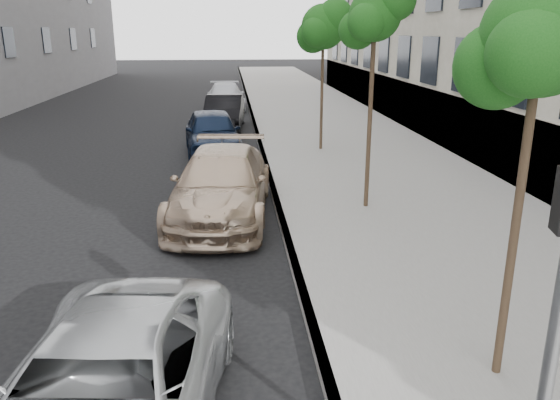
{
  "coord_description": "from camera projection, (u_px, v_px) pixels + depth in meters",
  "views": [
    {
      "loc": [
        0.11,
        -3.87,
        4.03
      ],
      "look_at": [
        0.85,
        4.26,
        1.5
      ],
      "focal_mm": 35.0,
      "sensor_mm": 36.0,
      "label": 1
    }
  ],
  "objects": [
    {
      "name": "sidewalk",
      "position": [
        312.0,
        112.0,
        28.05
      ],
      "size": [
        6.4,
        72.0,
        0.14
      ],
      "primitive_type": "cube",
      "color": "gray",
      "rests_on": "ground"
    },
    {
      "name": "curb",
      "position": [
        251.0,
        112.0,
        27.78
      ],
      "size": [
        0.15,
        72.0,
        0.14
      ],
      "primitive_type": "cube",
      "color": "#9E9B93",
      "rests_on": "ground"
    },
    {
      "name": "tree_near",
      "position": [
        544.0,
        37.0,
        5.4
      ],
      "size": [
        1.59,
        1.39,
        4.63
      ],
      "color": "#38281C",
      "rests_on": "sidewalk"
    },
    {
      "name": "tree_mid",
      "position": [
        376.0,
        16.0,
        11.47
      ],
      "size": [
        1.51,
        1.31,
        4.96
      ],
      "color": "#38281C",
      "rests_on": "sidewalk"
    },
    {
      "name": "tree_far",
      "position": [
        324.0,
        27.0,
        17.71
      ],
      "size": [
        1.77,
        1.57,
        4.91
      ],
      "color": "#38281C",
      "rests_on": "sidewalk"
    },
    {
      "name": "signal_pole",
      "position": [
        556.0,
        326.0,
        3.66
      ],
      "size": [
        0.28,
        0.23,
        3.21
      ],
      "rotation": [
        0.0,
        0.0,
        -0.24
      ],
      "color": "#939699",
      "rests_on": "sidewalk"
    },
    {
      "name": "minivan",
      "position": [
        104.0,
        399.0,
        5.26
      ],
      "size": [
        2.6,
        4.8,
        1.28
      ],
      "primitive_type": "imported",
      "rotation": [
        0.0,
        0.0,
        -0.11
      ],
      "color": "#B4B8B9",
      "rests_on": "ground"
    },
    {
      "name": "suv",
      "position": [
        221.0,
        184.0,
        12.24
      ],
      "size": [
        2.59,
        5.3,
        1.48
      ],
      "primitive_type": "imported",
      "rotation": [
        0.0,
        0.0,
        -0.1
      ],
      "color": "tan",
      "rests_on": "ground"
    },
    {
      "name": "sedan_blue",
      "position": [
        212.0,
        132.0,
        18.44
      ],
      "size": [
        2.2,
        4.59,
        1.51
      ],
      "primitive_type": "imported",
      "rotation": [
        0.0,
        0.0,
        0.09
      ],
      "color": "black",
      "rests_on": "ground"
    },
    {
      "name": "sedan_black",
      "position": [
        224.0,
        112.0,
        23.24
      ],
      "size": [
        1.84,
        4.46,
        1.44
      ],
      "primitive_type": "imported",
      "rotation": [
        0.0,
        0.0,
        -0.07
      ],
      "color": "black",
      "rests_on": "ground"
    },
    {
      "name": "sedan_rear",
      "position": [
        226.0,
        97.0,
        29.15
      ],
      "size": [
        2.08,
        4.8,
        1.37
      ],
      "primitive_type": "imported",
      "rotation": [
        0.0,
        0.0,
        0.03
      ],
      "color": "#B5B8BE",
      "rests_on": "ground"
    }
  ]
}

